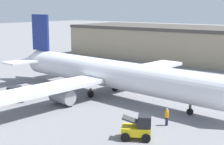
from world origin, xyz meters
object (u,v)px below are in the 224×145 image
at_px(airplane, 107,73).
at_px(belt_loader_truck, 139,128).
at_px(baggage_tug, 15,93).
at_px(ground_crew_worker, 167,116).

distance_m(airplane, belt_loader_truck, 16.09).
bearing_deg(baggage_tug, airplane, 94.18).
bearing_deg(ground_crew_worker, belt_loader_truck, 146.57).
relative_size(baggage_tug, belt_loader_truck, 1.14).
bearing_deg(airplane, baggage_tug, -123.68).
xyz_separation_m(ground_crew_worker, belt_loader_truck, (-0.25, -4.72, 0.11)).
distance_m(airplane, baggage_tug, 12.12).
bearing_deg(airplane, belt_loader_truck, -36.14).
relative_size(airplane, ground_crew_worker, 22.43).
relative_size(airplane, baggage_tug, 10.66).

